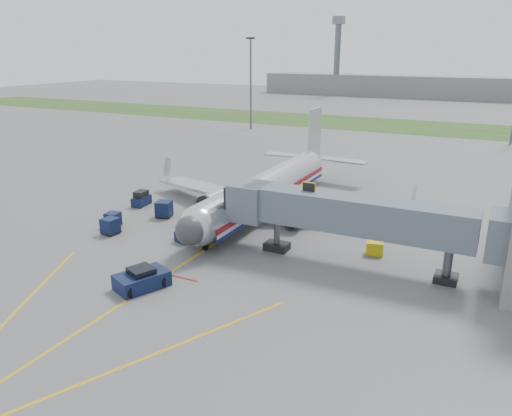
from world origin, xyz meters
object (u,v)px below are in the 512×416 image
at_px(airliner, 266,189).
at_px(belt_loader, 196,232).
at_px(baggage_tug, 141,199).
at_px(pushback_tug, 142,279).
at_px(ramp_worker, 180,228).

bearing_deg(airliner, belt_loader, -102.68).
bearing_deg(baggage_tug, belt_loader, -27.85).
bearing_deg(pushback_tug, ramp_worker, 109.16).
xyz_separation_m(airliner, belt_loader, (-2.49, -11.06, -2.05)).
xyz_separation_m(pushback_tug, belt_loader, (-2.14, 10.99, -0.11)).
relative_size(baggage_tug, belt_loader, 0.54).
relative_size(belt_loader, ramp_worker, 2.61).
bearing_deg(baggage_tug, pushback_tug, -51.01).
bearing_deg(belt_loader, baggage_tug, 152.15).
relative_size(airliner, baggage_tug, 13.20).
distance_m(airliner, baggage_tug, 15.20).
bearing_deg(ramp_worker, pushback_tug, -109.37).
bearing_deg(belt_loader, airliner, 77.32).
xyz_separation_m(airliner, ramp_worker, (-4.02, -11.48, -1.68)).
bearing_deg(baggage_tug, ramp_worker, -32.97).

